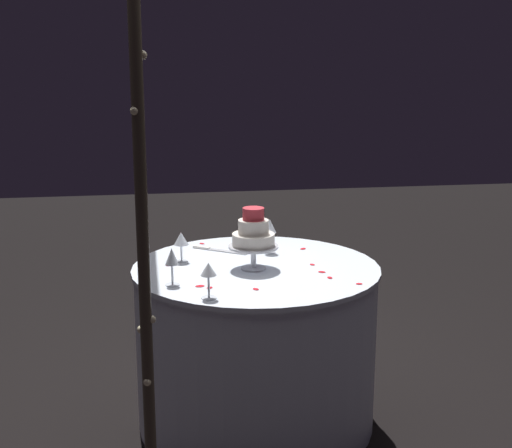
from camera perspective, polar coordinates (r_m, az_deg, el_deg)
ground_plane at (r=3.40m, az=0.00°, el=-15.83°), size 12.00×12.00×0.00m
decorative_arch at (r=2.94m, az=-9.69°, el=10.95°), size 2.06×0.06×2.40m
main_table at (r=3.23m, az=0.00°, el=-9.94°), size 1.11×1.11×0.76m
tiered_cake at (r=3.02m, az=-0.22°, el=-0.90°), size 0.22×0.22×0.28m
wine_glass_0 at (r=3.29m, az=1.15°, el=-0.31°), size 0.06×0.06×0.17m
wine_glass_1 at (r=2.83m, az=-6.97°, el=-2.86°), size 0.06×0.06×0.16m
wine_glass_2 at (r=2.66m, az=-3.95°, el=-3.93°), size 0.06×0.06×0.14m
wine_glass_3 at (r=3.16m, az=-6.21°, el=-1.32°), size 0.07×0.07×0.14m
cake_knife at (r=3.36m, az=-3.30°, el=-2.15°), size 0.19×0.25×0.01m
rose_petal_0 at (r=3.13m, az=4.67°, el=-3.35°), size 0.03×0.03×0.00m
rose_petal_1 at (r=3.56m, az=0.80°, el=-1.31°), size 0.05×0.05×0.00m
rose_petal_2 at (r=3.14m, az=-7.16°, el=-3.39°), size 0.04×0.04×0.00m
rose_petal_3 at (r=3.03m, az=5.47°, el=-3.96°), size 0.04×0.04×0.00m
rose_petal_4 at (r=2.81m, az=-3.86°, el=-5.28°), size 0.04×0.04×0.00m
rose_petal_5 at (r=3.40m, az=3.91°, el=-2.04°), size 0.04×0.04×0.00m
rose_petal_6 at (r=2.88m, az=8.52°, el=-4.90°), size 0.02×0.03×0.00m
rose_petal_7 at (r=2.95m, az=6.12°, el=-4.43°), size 0.03×0.02×0.00m
rose_petal_8 at (r=2.83m, az=-4.66°, el=-5.13°), size 0.03×0.04×0.00m
rose_petal_9 at (r=2.79m, az=-0.02°, el=-5.40°), size 0.04×0.03×0.00m
rose_petal_10 at (r=3.49m, az=-4.49°, el=-1.62°), size 0.03×0.03×0.00m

